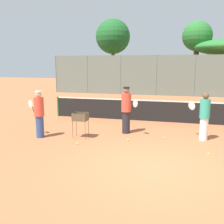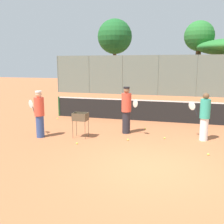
% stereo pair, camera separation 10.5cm
% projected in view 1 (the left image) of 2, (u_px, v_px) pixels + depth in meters
% --- Properties ---
extents(ground_plane, '(80.00, 80.00, 0.00)m').
position_uv_depth(ground_plane, '(153.00, 168.00, 7.25)').
color(ground_plane, '#B7663D').
extents(tennis_net, '(11.85, 0.10, 1.07)m').
position_uv_depth(tennis_net, '(167.00, 111.00, 12.87)').
color(tennis_net, '#26592D').
rests_on(tennis_net, ground_plane).
extents(back_fence, '(23.13, 0.08, 3.59)m').
position_uv_depth(back_fence, '(175.00, 76.00, 23.02)').
color(back_fence, slate).
rests_on(back_fence, ground_plane).
extents(tree_3, '(3.71, 3.71, 7.57)m').
position_uv_depth(tree_3, '(113.00, 37.00, 28.27)').
color(tree_3, brown).
rests_on(tree_3, ground_plane).
extents(tree_4, '(2.89, 2.89, 6.93)m').
position_uv_depth(tree_4, '(197.00, 38.00, 25.54)').
color(tree_4, brown).
rests_on(tree_4, ground_plane).
extents(player_white_outfit, '(0.83, 0.59, 1.80)m').
position_uv_depth(player_white_outfit, '(204.00, 116.00, 9.76)').
color(player_white_outfit, white).
rests_on(player_white_outfit, ground_plane).
extents(player_red_cap, '(0.88, 0.50, 1.83)m').
position_uv_depth(player_red_cap, '(39.00, 114.00, 10.11)').
color(player_red_cap, '#334C8C').
rests_on(player_red_cap, ground_plane).
extents(player_yellow_shirt, '(0.80, 0.70, 1.93)m').
position_uv_depth(player_yellow_shirt, '(126.00, 109.00, 10.72)').
color(player_yellow_shirt, '#26262D').
rests_on(player_yellow_shirt, ground_plane).
extents(ball_cart, '(0.56, 0.41, 0.98)m').
position_uv_depth(ball_cart, '(80.00, 119.00, 10.11)').
color(ball_cart, brown).
rests_on(ball_cart, ground_plane).
extents(tennis_ball_0, '(0.07, 0.07, 0.07)m').
position_uv_depth(tennis_ball_0, '(145.00, 128.00, 11.53)').
color(tennis_ball_0, '#D1E54C').
rests_on(tennis_ball_0, ground_plane).
extents(tennis_ball_1, '(0.07, 0.07, 0.07)m').
position_uv_depth(tennis_ball_1, '(209.00, 154.00, 8.30)').
color(tennis_ball_1, '#D1E54C').
rests_on(tennis_ball_1, ground_plane).
extents(tennis_ball_2, '(0.07, 0.07, 0.07)m').
position_uv_depth(tennis_ball_2, '(165.00, 138.00, 10.09)').
color(tennis_ball_2, '#D1E54C').
rests_on(tennis_ball_2, ground_plane).
extents(tennis_ball_5, '(0.07, 0.07, 0.07)m').
position_uv_depth(tennis_ball_5, '(128.00, 140.00, 9.86)').
color(tennis_ball_5, '#D1E54C').
rests_on(tennis_ball_5, ground_plane).
extents(tennis_ball_6, '(0.07, 0.07, 0.07)m').
position_uv_depth(tennis_ball_6, '(57.00, 119.00, 13.59)').
color(tennis_ball_6, '#D1E54C').
rests_on(tennis_ball_6, ground_plane).
extents(tennis_ball_7, '(0.07, 0.07, 0.07)m').
position_uv_depth(tennis_ball_7, '(202.00, 134.00, 10.61)').
color(tennis_ball_7, '#D1E54C').
rests_on(tennis_ball_7, ground_plane).
extents(tennis_ball_8, '(0.07, 0.07, 0.07)m').
position_uv_depth(tennis_ball_8, '(77.00, 143.00, 9.38)').
color(tennis_ball_8, '#D1E54C').
rests_on(tennis_ball_8, ground_plane).
extents(parked_car, '(4.20, 1.70, 1.60)m').
position_uv_depth(parked_car, '(159.00, 84.00, 27.89)').
color(parked_car, white).
rests_on(parked_car, ground_plane).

